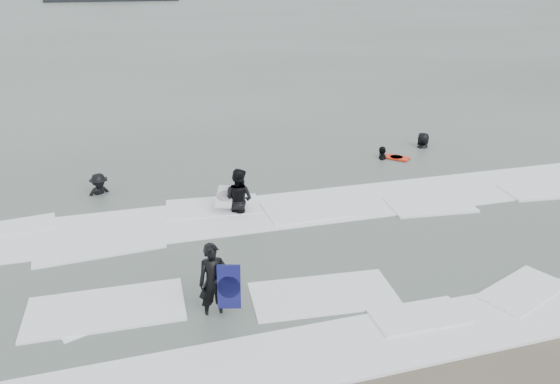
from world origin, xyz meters
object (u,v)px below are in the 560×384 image
object	(u,v)px
surfer_wading	(239,213)
surfer_breaker	(100,196)
surfer_right_near	(382,159)
surfer_centre	(215,316)
surfer_right_far	(422,148)

from	to	relation	value
surfer_wading	surfer_breaker	size ratio (longest dim) A/B	1.22
surfer_wading	surfer_right_near	size ratio (longest dim) A/B	1.17
surfer_wading	surfer_breaker	distance (m)	4.83
surfer_breaker	surfer_right_near	size ratio (longest dim) A/B	0.97
surfer_centre	surfer_breaker	size ratio (longest dim) A/B	1.07
surfer_breaker	surfer_right_far	xyz separation A→B (m)	(12.76, 1.75, 0.00)
surfer_centre	surfer_wading	distance (m)	5.37
surfer_centre	surfer_right_near	bearing A→B (deg)	44.90
surfer_right_near	surfer_right_far	distance (m)	2.41
surfer_wading	surfer_breaker	world-z (taller)	surfer_wading
surfer_wading	surfer_right_far	size ratio (longest dim) A/B	1.09
surfer_right_far	surfer_breaker	bearing A→B (deg)	-38.67
surfer_right_near	surfer_breaker	bearing A→B (deg)	-55.38
surfer_breaker	surfer_right_near	bearing A→B (deg)	-17.78
surfer_right_far	surfer_wading	bearing A→B (deg)	-20.07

